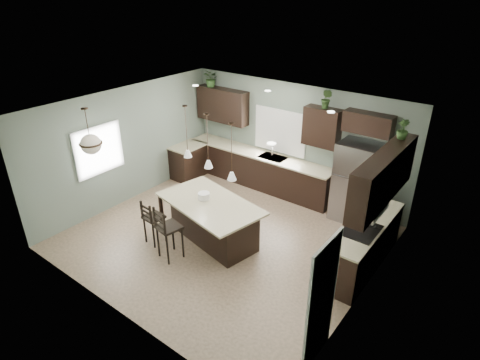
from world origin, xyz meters
name	(u,v)px	position (x,y,z in m)	size (l,w,h in m)	color
ground	(225,237)	(0.00, 0.00, 0.00)	(6.00, 6.00, 0.00)	#9E8466
pantry_door	(321,303)	(2.98, -1.55, 1.02)	(0.04, 0.82, 2.04)	white
window_back	(280,131)	(-0.40, 2.73, 1.55)	(1.35, 0.02, 1.00)	white
window_left	(98,150)	(-2.98, -0.80, 1.55)	(0.02, 1.10, 1.00)	white
left_return_cabs	(188,162)	(-2.70, 1.70, 0.45)	(0.60, 0.90, 0.90)	black
left_return_countertop	(188,146)	(-2.68, 1.70, 0.92)	(0.66, 0.96, 0.04)	beige
back_lower_cabs	(258,170)	(-0.85, 2.45, 0.45)	(4.20, 0.60, 0.90)	black
back_countertop	(258,154)	(-0.85, 2.43, 0.92)	(4.20, 0.66, 0.04)	beige
sink_inset	(273,157)	(-0.40, 2.43, 0.94)	(0.70, 0.45, 0.01)	gray
faucet	(272,152)	(-0.40, 2.40, 1.08)	(0.02, 0.02, 0.28)	silver
back_upper_left	(222,105)	(-2.15, 2.58, 1.95)	(1.55, 0.34, 0.90)	black
back_upper_right	(322,127)	(0.80, 2.58, 1.95)	(0.85, 0.34, 0.90)	black
fridge_header	(368,123)	(1.85, 2.58, 2.25)	(1.05, 0.34, 0.45)	black
right_lower_cabs	(364,246)	(2.70, 0.87, 0.45)	(0.60, 2.35, 0.90)	black
right_countertop	(367,225)	(2.68, 0.87, 0.92)	(0.66, 2.35, 0.04)	beige
cooktop	(361,230)	(2.68, 0.60, 0.94)	(0.58, 0.75, 0.02)	black
wall_oven_front	(343,247)	(2.40, 0.60, 0.45)	(0.01, 0.72, 0.60)	gray
right_upper_cabs	(384,177)	(2.83, 0.87, 1.95)	(0.34, 2.35, 0.90)	black
microwave	(371,203)	(2.78, 0.60, 1.55)	(0.40, 0.75, 0.40)	gray
refrigerator	(356,182)	(1.84, 2.40, 0.93)	(0.90, 0.74, 1.85)	gray
kitchen_island	(211,222)	(-0.16, -0.26, 0.46)	(2.19, 1.25, 0.92)	black
serving_dish	(204,196)	(-0.36, -0.22, 0.99)	(0.24, 0.24, 0.14)	white
bar_stool_left	(154,222)	(-1.05, -1.01, 0.50)	(0.37, 0.37, 1.00)	black
bar_stool_center	(169,233)	(-0.43, -1.17, 0.57)	(0.43, 0.43, 1.15)	black
pendant_left	(186,132)	(-0.85, -0.12, 2.25)	(0.17, 0.17, 1.10)	white
pendant_center	(208,141)	(-0.16, -0.26, 2.25)	(0.17, 0.17, 1.10)	white
pendant_right	(232,152)	(0.52, -0.40, 2.25)	(0.17, 0.17, 1.10)	white
chandelier	(88,131)	(-2.24, -1.40, 2.32)	(0.45, 0.45, 0.95)	#F5E4C9
plant_back_left	(211,78)	(-2.49, 2.55, 2.63)	(0.41, 0.35, 0.45)	#335A27
plant_back_right	(327,99)	(0.86, 2.55, 2.62)	(0.25, 0.20, 0.45)	#2A481F
plant_right_wall	(403,129)	(2.80, 1.66, 2.58)	(0.20, 0.20, 0.36)	#335625
room_shell	(224,165)	(0.00, 0.00, 1.70)	(6.00, 6.00, 6.00)	slate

